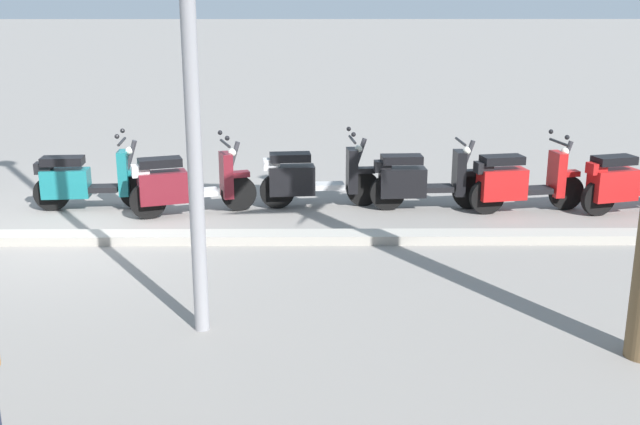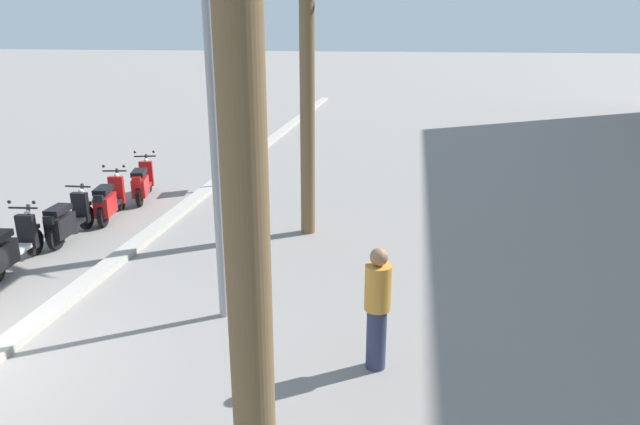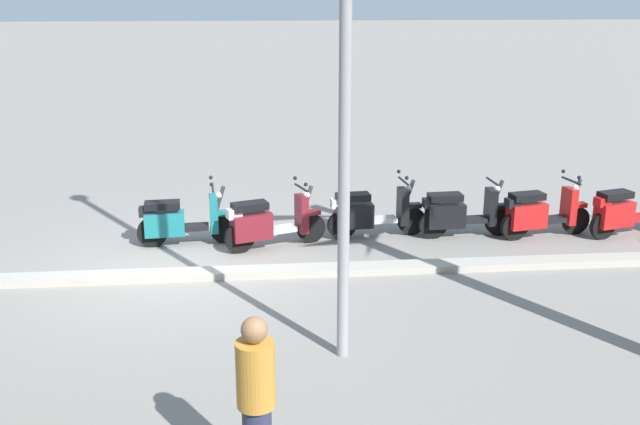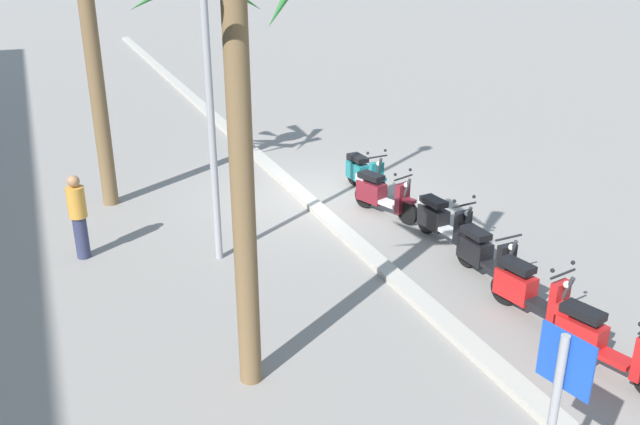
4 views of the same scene
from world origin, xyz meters
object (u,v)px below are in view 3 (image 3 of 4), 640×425
pedestrian_strolling_near_curb (256,401)px  scooter_maroon_lead_nearest (267,223)px  scooter_red_far_back (627,211)px  scooter_red_second_in_line (540,213)px  scooter_black_last_in_row (460,213)px  scooter_teal_gap_after_mid (180,221)px  scooter_black_tail_end (369,213)px

pedestrian_strolling_near_curb → scooter_maroon_lead_nearest: bearing=-92.1°
scooter_red_far_back → pedestrian_strolling_near_curb: pedestrian_strolling_near_curb is taller
scooter_red_second_in_line → scooter_black_last_in_row: (1.43, -0.16, -0.01)m
scooter_red_second_in_line → scooter_black_last_in_row: scooter_red_second_in_line is taller
scooter_red_second_in_line → pedestrian_strolling_near_curb: bearing=51.8°
scooter_red_second_in_line → pedestrian_strolling_near_curb: 8.30m
scooter_red_second_in_line → scooter_maroon_lead_nearest: (4.89, 0.14, 0.00)m
scooter_black_last_in_row → scooter_red_far_back: bearing=176.0°
scooter_maroon_lead_nearest → scooter_teal_gap_after_mid: (1.51, -0.32, -0.02)m
scooter_black_tail_end → scooter_maroon_lead_nearest: (1.84, 0.44, 0.01)m
scooter_red_far_back → scooter_black_last_in_row: size_ratio=1.02×
scooter_teal_gap_after_mid → scooter_black_tail_end: bearing=-178.0°
scooter_red_far_back → scooter_maroon_lead_nearest: bearing=0.7°
pedestrian_strolling_near_curb → scooter_red_far_back: bearing=-136.2°
scooter_black_tail_end → pedestrian_strolling_near_curb: (2.08, 6.81, 0.44)m
scooter_black_tail_end → scooter_teal_gap_after_mid: size_ratio=1.03×
scooter_teal_gap_after_mid → pedestrian_strolling_near_curb: pedestrian_strolling_near_curb is taller
scooter_black_last_in_row → scooter_black_tail_end: 1.63m
scooter_black_tail_end → scooter_teal_gap_after_mid: same height
scooter_black_tail_end → scooter_teal_gap_after_mid: (3.35, 0.12, -0.01)m
scooter_red_far_back → scooter_maroon_lead_nearest: size_ratio=1.01×
scooter_black_tail_end → pedestrian_strolling_near_curb: pedestrian_strolling_near_curb is taller
scooter_black_last_in_row → pedestrian_strolling_near_curb: size_ratio=1.05×
scooter_black_tail_end → scooter_black_last_in_row: bearing=175.0°
scooter_black_last_in_row → scooter_black_tail_end: (1.62, -0.14, 0.00)m
scooter_teal_gap_after_mid → pedestrian_strolling_near_curb: bearing=100.7°
scooter_black_tail_end → pedestrian_strolling_near_curb: bearing=73.0°
scooter_teal_gap_after_mid → pedestrian_strolling_near_curb: 6.83m
scooter_red_second_in_line → scooter_maroon_lead_nearest: bearing=1.6°
scooter_red_second_in_line → pedestrian_strolling_near_curb: size_ratio=1.05×
pedestrian_strolling_near_curb → scooter_red_second_in_line: bearing=-128.2°
scooter_black_last_in_row → scooter_teal_gap_after_mid: bearing=-0.3°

